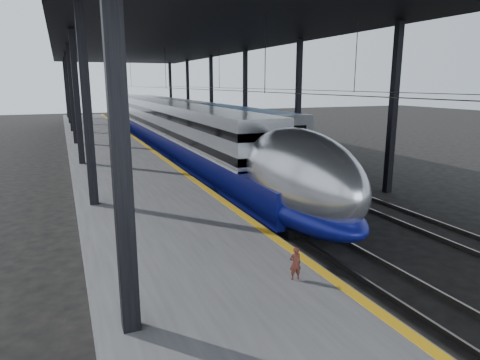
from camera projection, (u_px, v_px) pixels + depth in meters
ground at (273, 248)px, 15.65m from camera, size 160.00×160.00×0.00m
platform at (112, 156)px, 32.24m from camera, size 6.00×80.00×1.00m
yellow_strip at (149, 148)px, 33.18m from camera, size 0.30×80.00×0.01m
rails at (212, 155)px, 35.33m from camera, size 6.52×80.00×0.16m
canopy at (178, 40)px, 32.36m from camera, size 18.00×75.00×9.47m
tgv_train at (158, 124)px, 42.28m from camera, size 2.99×65.20×4.29m
second_train at (183, 116)px, 52.21m from camera, size 2.84×56.05×3.90m
child at (295, 263)px, 10.84m from camera, size 0.34×0.24×0.87m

